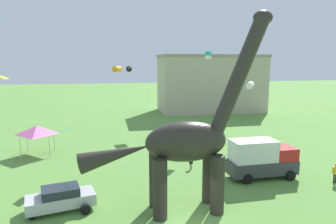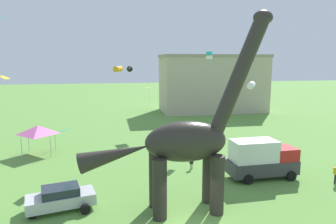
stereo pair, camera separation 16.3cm
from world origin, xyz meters
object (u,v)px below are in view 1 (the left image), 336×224
at_px(parked_sedan_left, 61,198).
at_px(kite_far_left, 3,78).
at_px(kite_near_low, 120,69).
at_px(person_vendor_side, 191,163).
at_px(kite_trailing, 148,88).
at_px(kite_far_right, 65,130).
at_px(parked_box_truck, 261,158).
at_px(kite_mid_right, 208,55).
at_px(person_near_flyer, 336,171).
at_px(festival_canopy_tent, 37,130).
at_px(dinosaur_sculpture, 185,141).
at_px(kite_near_high, 247,85).

bearing_deg(parked_sedan_left, kite_far_left, 116.98).
xyz_separation_m(parked_sedan_left, kite_near_low, (4.31, 9.48, 7.94)).
height_order(person_vendor_side, kite_trailing, kite_trailing).
height_order(kite_trailing, kite_far_right, kite_trailing).
height_order(parked_box_truck, kite_near_low, kite_near_low).
height_order(parked_box_truck, kite_far_right, kite_far_right).
bearing_deg(kite_trailing, parked_box_truck, -68.27).
bearing_deg(kite_trailing, person_vendor_side, -82.55).
xyz_separation_m(kite_near_low, kite_far_right, (-4.60, -3.97, -4.70)).
height_order(parked_sedan_left, kite_mid_right, kite_mid_right).
height_order(person_near_flyer, festival_canopy_tent, festival_canopy_tent).
bearing_deg(kite_far_left, parked_box_truck, -7.33).
height_order(parked_sedan_left, festival_canopy_tent, festival_canopy_tent).
distance_m(parked_box_truck, person_near_flyer, 5.71).
distance_m(dinosaur_sculpture, kite_near_low, 12.26).
distance_m(parked_sedan_left, kite_mid_right, 22.67).
bearing_deg(parked_box_truck, kite_mid_right, 91.75).
relative_size(person_vendor_side, kite_near_high, 0.37).
bearing_deg(kite_mid_right, parked_box_truck, -86.85).
bearing_deg(kite_near_high, dinosaur_sculpture, -127.82).
distance_m(kite_mid_right, kite_trailing, 9.20).
height_order(person_vendor_side, kite_mid_right, kite_mid_right).
bearing_deg(kite_far_left, parked_sedan_left, -50.12).
height_order(kite_mid_right, kite_far_left, kite_mid_right).
bearing_deg(kite_far_left, kite_far_right, 4.15).
bearing_deg(parked_sedan_left, person_near_flyer, -11.65).
bearing_deg(kite_trailing, festival_canopy_tent, -150.48).
height_order(parked_sedan_left, kite_near_high, kite_near_high).
xyz_separation_m(festival_canopy_tent, kite_mid_right, (18.59, 1.61, 7.57)).
relative_size(kite_near_low, kite_far_right, 1.47).
relative_size(parked_sedan_left, person_vendor_side, 4.56).
xyz_separation_m(kite_trailing, kite_near_low, (-4.00, -10.57, 2.69)).
distance_m(person_vendor_side, kite_far_right, 11.03).
relative_size(person_vendor_side, kite_mid_right, 1.18).
bearing_deg(kite_trailing, person_near_flyer, -58.27).
bearing_deg(kite_far_right, parked_sedan_left, -86.92).
bearing_deg(person_vendor_side, parked_sedan_left, -178.77).
relative_size(parked_box_truck, kite_near_high, 2.12).
xyz_separation_m(festival_canopy_tent, kite_far_left, (-0.32, -7.85, 5.71)).
bearing_deg(kite_trailing, kite_mid_right, -40.68).
bearing_deg(festival_canopy_tent, kite_trailing, 29.52).
bearing_deg(kite_near_low, festival_canopy_tent, 156.73).
xyz_separation_m(festival_canopy_tent, kite_far_right, (3.73, -7.56, 1.49)).
height_order(parked_sedan_left, kite_far_left, kite_far_left).
distance_m(festival_canopy_tent, kite_trailing, 14.60).
xyz_separation_m(parked_box_truck, kite_near_low, (-10.91, 6.78, 7.09)).
bearing_deg(person_vendor_side, dinosaur_sculpture, -136.33).
bearing_deg(parked_sedan_left, dinosaur_sculpture, -23.72).
relative_size(person_vendor_side, festival_canopy_tent, 0.31).
relative_size(parked_box_truck, kite_mid_right, 6.77).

